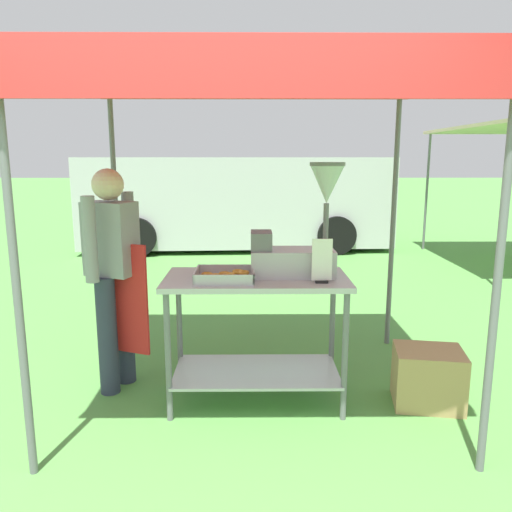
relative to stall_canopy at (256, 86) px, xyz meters
name	(u,v)px	position (x,y,z in m)	size (l,w,h in m)	color
ground_plane	(237,258)	(-0.28, 5.00, -2.13)	(70.00, 70.00, 0.00)	#519342
stall_canopy	(256,86)	(0.00, 0.00, 0.00)	(2.63, 2.12, 2.22)	slate
donut_cart	(256,314)	(0.00, -0.10, -1.49)	(1.23, 0.62, 0.90)	#B7B7BC
donut_tray	(226,277)	(-0.20, -0.19, -1.21)	(0.39, 0.32, 0.07)	#B7B7BC
donut_fryer	(300,238)	(0.29, -0.06, -0.98)	(0.62, 0.28, 0.76)	#B7B7BC
menu_sign	(322,264)	(0.42, -0.26, -1.11)	(0.13, 0.05, 0.28)	black
vendor	(113,269)	(-1.02, 0.14, -1.23)	(0.46, 0.53, 1.61)	#2D3347
supply_crate	(428,377)	(1.18, -0.15, -1.94)	(0.51, 0.44, 0.39)	tan
van_silver	(237,201)	(-0.30, 6.21, -1.25)	(5.70, 2.30, 1.69)	#BCBCC1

